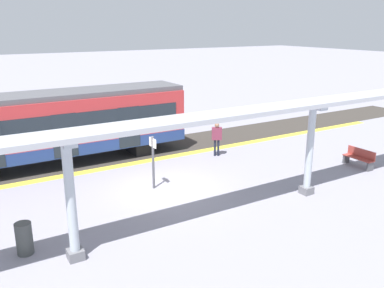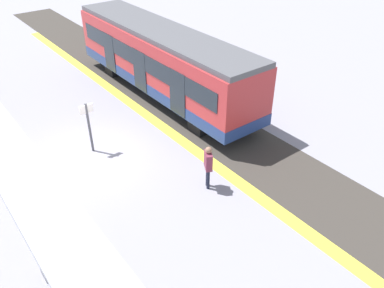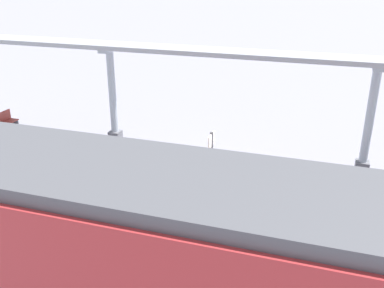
# 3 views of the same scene
# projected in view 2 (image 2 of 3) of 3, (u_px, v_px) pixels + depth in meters

# --- Properties ---
(ground_plane) EXTENTS (176.00, 176.00, 0.00)m
(ground_plane) POSITION_uv_depth(u_px,v_px,m) (92.00, 157.00, 15.81)
(ground_plane) COLOR gray
(tactile_edge_strip) EXTENTS (0.52, 34.33, 0.01)m
(tactile_edge_strip) POSITION_uv_depth(u_px,v_px,m) (165.00, 129.00, 17.64)
(tactile_edge_strip) COLOR gold
(tactile_edge_strip) RESTS_ON ground
(trackbed) EXTENTS (3.20, 46.33, 0.01)m
(trackbed) POSITION_uv_depth(u_px,v_px,m) (198.00, 116.00, 18.59)
(trackbed) COLOR #38332D
(trackbed) RESTS_ON ground
(train_near_carriage) EXTENTS (2.65, 12.44, 3.48)m
(train_near_carriage) POSITION_uv_depth(u_px,v_px,m) (162.00, 62.00, 19.46)
(train_near_carriage) COLOR #B92F31
(train_near_carriage) RESTS_ON ground
(canopy_pillar_third) EXTENTS (1.10, 0.44, 3.59)m
(canopy_pillar_third) POSITION_uv_depth(u_px,v_px,m) (38.00, 229.00, 10.05)
(canopy_pillar_third) COLOR slate
(canopy_pillar_third) RESTS_ON ground
(platform_info_sign) EXTENTS (0.56, 0.10, 2.20)m
(platform_info_sign) POSITION_uv_depth(u_px,v_px,m) (89.00, 123.00, 15.46)
(platform_info_sign) COLOR #4C4C51
(platform_info_sign) RESTS_ON ground
(passenger_waiting_near_edge) EXTENTS (0.44, 0.55, 1.74)m
(passenger_waiting_near_edge) POSITION_uv_depth(u_px,v_px,m) (208.00, 163.00, 13.66)
(passenger_waiting_near_edge) COLOR #1A1E2E
(passenger_waiting_near_edge) RESTS_ON ground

